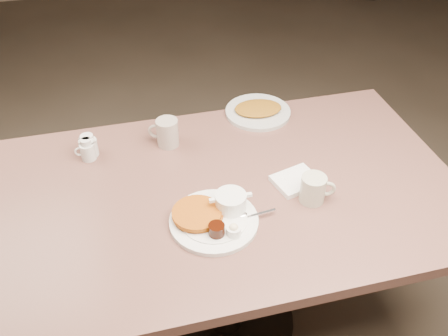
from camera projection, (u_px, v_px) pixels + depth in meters
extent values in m
cube|color=#4C3F33|center=(225.00, 324.00, 2.03)|extent=(7.00, 8.00, 0.02)
cube|color=#84564C|center=(226.00, 193.00, 1.56)|extent=(1.50, 0.90, 0.04)
cylinder|color=black|center=(225.00, 265.00, 1.79)|extent=(0.14, 0.14, 0.69)
cylinder|color=black|center=(225.00, 320.00, 2.02)|extent=(0.56, 0.56, 0.03)
cylinder|color=white|center=(214.00, 221.00, 1.43)|extent=(0.27, 0.27, 0.01)
cylinder|color=white|center=(214.00, 219.00, 1.42)|extent=(0.20, 0.20, 0.00)
cylinder|color=#B95B10|center=(198.00, 215.00, 1.43)|extent=(0.15, 0.15, 0.01)
cylinder|color=#B95B10|center=(197.00, 213.00, 1.42)|extent=(0.15, 0.15, 0.01)
cylinder|color=white|center=(231.00, 202.00, 1.44)|extent=(0.10, 0.10, 0.05)
cube|color=white|center=(213.00, 200.00, 1.42)|extent=(0.02, 0.01, 0.01)
cube|color=white|center=(249.00, 195.00, 1.44)|extent=(0.02, 0.01, 0.01)
ellipsoid|color=white|center=(227.00, 198.00, 1.43)|extent=(0.04, 0.04, 0.03)
ellipsoid|color=white|center=(235.00, 199.00, 1.43)|extent=(0.04, 0.04, 0.02)
cylinder|color=black|center=(217.00, 230.00, 1.36)|extent=(0.05, 0.05, 0.04)
cylinder|color=white|center=(234.00, 231.00, 1.37)|extent=(0.04, 0.04, 0.03)
ellipsoid|color=#FFE9B5|center=(234.00, 227.00, 1.36)|extent=(0.03, 0.03, 0.02)
cube|color=white|center=(259.00, 214.00, 1.44)|extent=(0.10, 0.02, 0.00)
ellipsoid|color=white|center=(242.00, 214.00, 1.43)|extent=(0.03, 0.02, 0.01)
cylinder|color=beige|center=(313.00, 189.00, 1.48)|extent=(0.09, 0.09, 0.09)
cylinder|color=black|center=(314.00, 179.00, 1.45)|extent=(0.07, 0.07, 0.01)
torus|color=beige|center=(327.00, 189.00, 1.48)|extent=(0.06, 0.02, 0.05)
cube|color=white|center=(296.00, 181.00, 1.56)|extent=(0.16, 0.14, 0.02)
cylinder|color=#B3A69B|center=(168.00, 133.00, 1.70)|extent=(0.10, 0.10, 0.10)
torus|color=#B3A69B|center=(156.00, 132.00, 1.70)|extent=(0.06, 0.03, 0.06)
cylinder|color=white|center=(88.00, 152.00, 1.65)|extent=(0.06, 0.06, 0.06)
cylinder|color=white|center=(86.00, 142.00, 1.62)|extent=(0.05, 0.05, 0.02)
cone|color=white|center=(92.00, 142.00, 1.63)|extent=(0.02, 0.02, 0.02)
torus|color=white|center=(80.00, 152.00, 1.64)|extent=(0.04, 0.01, 0.04)
cylinder|color=white|center=(89.00, 148.00, 1.66)|extent=(0.08, 0.08, 0.06)
cylinder|color=white|center=(87.00, 138.00, 1.64)|extent=(0.06, 0.06, 0.02)
cone|color=white|center=(92.00, 142.00, 1.63)|extent=(0.03, 0.03, 0.02)
torus|color=white|center=(83.00, 143.00, 1.68)|extent=(0.03, 0.04, 0.04)
cylinder|color=beige|center=(258.00, 112.00, 1.88)|extent=(0.27, 0.27, 0.01)
ellipsoid|color=#986419|center=(258.00, 108.00, 1.86)|extent=(0.19, 0.14, 0.02)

